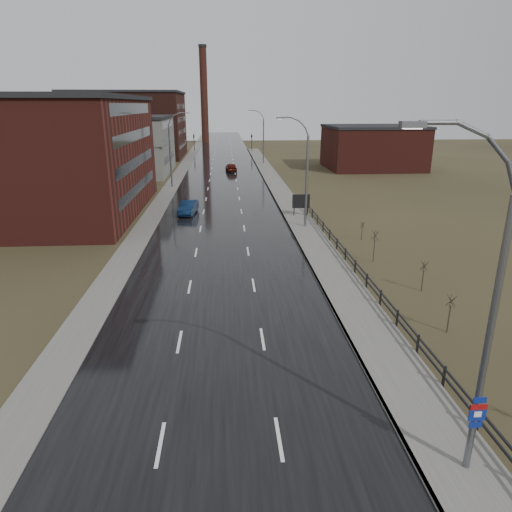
{
  "coord_description": "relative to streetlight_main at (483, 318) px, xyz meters",
  "views": [
    {
      "loc": [
        0.41,
        -10.57,
        12.48
      ],
      "look_at": [
        2.33,
        17.82,
        3.0
      ],
      "focal_mm": 32.0,
      "sensor_mm": 36.0,
      "label": 1
    }
  ],
  "objects": [
    {
      "name": "shrub_e",
      "position": [
        4.13,
        22.67,
        -4.63
      ],
      "size": [
        0.63,
        0.67,
        2.68
      ],
      "color": "#382D23",
      "rests_on": "ground"
    },
    {
      "name": "streetlight_main",
      "position": [
        0.0,
        0.0,
        0.0
      ],
      "size": [
        3.91,
        0.29,
        12.11
      ],
      "color": "slate",
      "rests_on": "ground"
    },
    {
      "name": "streetlight_right_far",
      "position": [
        0.03,
        88.0,
        -0.22
      ],
      "size": [
        3.36,
        0.28,
        11.35
      ],
      "color": "slate",
      "rests_on": "ground"
    },
    {
      "name": "sidewalk_right",
      "position": [
        0.13,
        33.0,
        -5.97
      ],
      "size": [
        3.2,
        180.0,
        0.18
      ],
      "primitive_type": "cube",
      "color": "#595651",
      "rests_on": "ground"
    },
    {
      "name": "car_near",
      "position": [
        -12.52,
        41.04,
        -5.26
      ],
      "size": [
        2.3,
        5.05,
        1.61
      ],
      "primitive_type": "imported",
      "rotation": [
        0.0,
        0.0,
        -0.13
      ],
      "color": "#0B1E3B",
      "rests_on": "ground"
    },
    {
      "name": "traffic_light_left",
      "position": [
        -16.47,
        118.0,
        -1.46
      ],
      "size": [
        0.58,
        2.73,
        5.3
      ],
      "color": "black",
      "rests_on": "ground"
    },
    {
      "name": "shrub_d",
      "position": [
        5.56,
        16.24,
        -4.89
      ],
      "size": [
        0.52,
        0.55,
        2.2
      ],
      "color": "#382D23",
      "rests_on": "ground"
    },
    {
      "name": "guardrail",
      "position": [
        1.83,
        16.32,
        -5.35
      ],
      "size": [
        0.1,
        53.05,
        1.1
      ],
      "color": "black",
      "rests_on": "ground"
    },
    {
      "name": "shrub_f",
      "position": [
        5.01,
        29.08,
        -5.12
      ],
      "size": [
        0.43,
        0.45,
        1.78
      ],
      "color": "#382D23",
      "rests_on": "ground"
    },
    {
      "name": "warehouse_mid",
      "position": [
        -26.46,
        76.0,
        -0.8
      ],
      "size": [
        16.32,
        20.4,
        10.5
      ],
      "color": "slate",
      "rests_on": "ground"
    },
    {
      "name": "smokestack",
      "position": [
        -14.47,
        148.0,
        9.44
      ],
      "size": [
        2.7,
        2.7,
        30.7
      ],
      "color": "#331611",
      "rests_on": "ground"
    },
    {
      "name": "curb_right",
      "position": [
        -1.39,
        33.0,
        -5.97
      ],
      "size": [
        0.16,
        180.0,
        0.18
      ],
      "primitive_type": "cube",
      "color": "slate",
      "rests_on": "ground"
    },
    {
      "name": "streetlight_left",
      "position": [
        -16.17,
        60.0,
        -0.22
      ],
      "size": [
        3.36,
        0.28,
        11.35
      ],
      "color": "slate",
      "rests_on": "ground"
    },
    {
      "name": "building_right",
      "position": [
        21.83,
        80.0,
        -1.8
      ],
      "size": [
        18.36,
        16.32,
        8.5
      ],
      "color": "#471914",
      "rests_on": "ground"
    },
    {
      "name": "road",
      "position": [
        -8.47,
        58.0,
        -6.03
      ],
      "size": [
        14.0,
        300.0,
        0.06
      ],
      "primitive_type": "cube",
      "color": "black",
      "rests_on": "ground"
    },
    {
      "name": "warehouse_near",
      "position": [
        -29.46,
        43.0,
        0.7
      ],
      "size": [
        22.44,
        28.56,
        13.5
      ],
      "color": "#471914",
      "rests_on": "ground"
    },
    {
      "name": "streetlight_right_mid",
      "position": [
        0.03,
        34.0,
        -0.22
      ],
      "size": [
        3.36,
        0.28,
        11.35
      ],
      "color": "slate",
      "rests_on": "ground"
    },
    {
      "name": "sidewalk_left",
      "position": [
        -16.67,
        58.0,
        -6.0
      ],
      "size": [
        2.4,
        260.0,
        0.12
      ],
      "primitive_type": "cube",
      "color": "#595651",
      "rests_on": "ground"
    },
    {
      "name": "warehouse_far",
      "position": [
        -31.47,
        106.0,
        1.7
      ],
      "size": [
        26.52,
        24.48,
        15.5
      ],
      "color": "#331611",
      "rests_on": "ground"
    },
    {
      "name": "car_far",
      "position": [
        -6.86,
        77.01,
        -5.23
      ],
      "size": [
        2.35,
        4.99,
        1.65
      ],
      "primitive_type": "imported",
      "rotation": [
        0.0,
        0.0,
        3.23
      ],
      "color": "#45100B",
      "rests_on": "ground"
    },
    {
      "name": "billboard",
      "position": [
        0.63,
        38.9,
        -4.29
      ],
      "size": [
        2.03,
        0.17,
        2.66
      ],
      "color": "black",
      "rests_on": "ground"
    },
    {
      "name": "shrub_c",
      "position": [
        4.52,
        10.19,
        -4.84
      ],
      "size": [
        0.54,
        0.57,
        2.29
      ],
      "color": "#382D23",
      "rests_on": "ground"
    },
    {
      "name": "traffic_light_right",
      "position": [
        -0.47,
        118.0,
        -1.46
      ],
      "size": [
        0.58,
        2.73,
        5.3
      ],
      "color": "black",
      "rests_on": "ground"
    }
  ]
}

